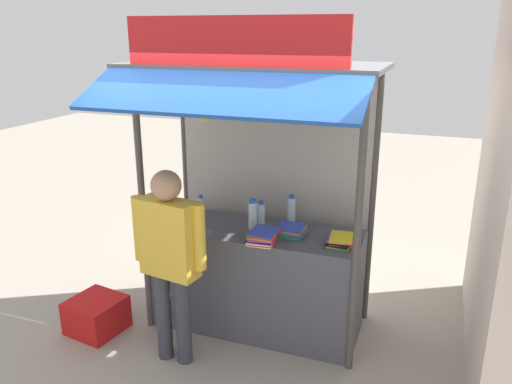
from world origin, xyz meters
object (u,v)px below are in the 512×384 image
water_bottle_back_right (291,210)px  banana_bunch_inner_left (280,109)px  water_bottle_mid_left (261,214)px  water_bottle_left (201,207)px  plastic_crate (97,315)px  magazine_stack_mid_right (341,241)px  vendor_person (170,251)px  banana_bunch_inner_right (205,111)px  magazine_stack_far_right (263,236)px  magazine_stack_far_left (292,230)px  water_bottle_back_left (253,215)px

water_bottle_back_right → banana_bunch_inner_left: size_ratio=1.16×
water_bottle_mid_left → water_bottle_left: bearing=179.2°
plastic_crate → magazine_stack_mid_right: bearing=13.7°
vendor_person → plastic_crate: (-0.89, 0.14, -0.84)m
banana_bunch_inner_right → vendor_person: (-0.21, -0.28, -1.07)m
banana_bunch_inner_left → banana_bunch_inner_right: bearing=179.9°
water_bottle_back_right → magazine_stack_far_right: water_bottle_back_right is taller
water_bottle_mid_left → plastic_crate: (-1.37, -0.68, -0.93)m
vendor_person → plastic_crate: size_ratio=3.71×
magazine_stack_far_left → water_bottle_back_left: bearing=179.8°
water_bottle_back_left → magazine_stack_far_left: 0.37m
water_bottle_back_right → magazine_stack_far_left: (0.08, -0.27, -0.09)m
magazine_stack_far_left → plastic_crate: (-1.68, -0.59, -0.85)m
magazine_stack_far_left → magazine_stack_mid_right: bearing=-8.7°
water_bottle_back_left → banana_bunch_inner_left: banana_bunch_inner_left is taller
magazine_stack_mid_right → vendor_person: size_ratio=0.18×
water_bottle_back_left → water_bottle_left: (-0.55, 0.10, -0.03)m
water_bottle_mid_left → magazine_stack_far_left: water_bottle_mid_left is taller
water_bottle_mid_left → banana_bunch_inner_right: 1.15m
plastic_crate → water_bottle_mid_left: bearing=26.2°
water_bottle_mid_left → magazine_stack_mid_right: bearing=-11.8°
water_bottle_back_right → banana_bunch_inner_right: size_ratio=0.92×
plastic_crate → water_bottle_back_left: bearing=24.0°
banana_bunch_inner_left → water_bottle_back_right: bearing=97.8°
banana_bunch_inner_right → banana_bunch_inner_left: same height
water_bottle_back_right → banana_bunch_inner_left: bearing=-82.2°
water_bottle_back_left → banana_bunch_inner_right: (-0.22, -0.44, 0.97)m
water_bottle_left → plastic_crate: water_bottle_left is taller
water_bottle_back_left → water_bottle_back_right: (0.28, 0.27, -0.00)m
water_bottle_back_left → banana_bunch_inner_left: (0.38, -0.44, 1.01)m
water_bottle_back_left → water_bottle_back_right: water_bottle_back_left is taller
magazine_stack_far_left → water_bottle_back_right: bearing=106.9°
water_bottle_mid_left → banana_bunch_inner_left: (0.33, -0.53, 1.03)m
water_bottle_back_left → magazine_stack_far_left: water_bottle_back_left is taller
water_bottle_back_right → magazine_stack_mid_right: 0.63m
magazine_stack_far_left → magazine_stack_far_right: bearing=-126.7°
water_bottle_mid_left → magazine_stack_far_right: 0.36m
water_bottle_mid_left → water_bottle_back_right: bearing=37.6°
water_bottle_left → magazine_stack_far_right: size_ratio=0.73×
water_bottle_back_right → water_bottle_left: size_ratio=1.20×
magazine_stack_far_left → banana_bunch_inner_right: size_ratio=0.97×
water_bottle_mid_left → magazine_stack_far_right: water_bottle_mid_left is taller
magazine_stack_far_right → vendor_person: bearing=-141.8°
water_bottle_back_right → water_bottle_left: (-0.83, -0.17, -0.02)m
water_bottle_mid_left → banana_bunch_inner_left: size_ratio=1.03×
banana_bunch_inner_right → banana_bunch_inner_left: size_ratio=1.27×
water_bottle_back_right → magazine_stack_far_left: size_ratio=0.95×
water_bottle_left → banana_bunch_inner_right: (0.33, -0.54, 0.99)m
water_bottle_left → vendor_person: bearing=-81.5°
magazine_stack_mid_right → banana_bunch_inner_left: (-0.43, -0.37, 1.11)m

